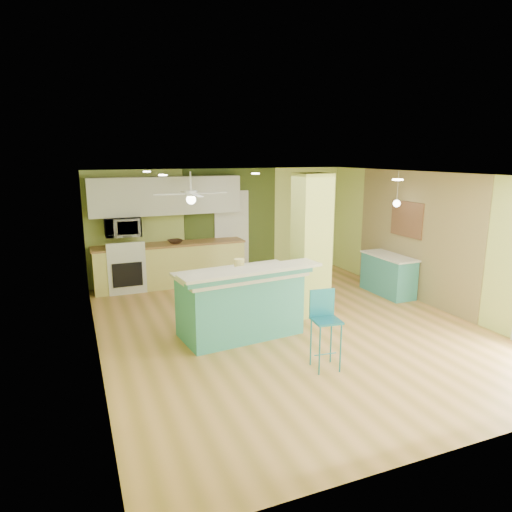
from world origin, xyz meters
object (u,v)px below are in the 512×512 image
(bar_stool, at_px, (324,316))
(fruit_bowl, at_px, (175,241))
(canister, at_px, (239,265))
(peninsula, at_px, (240,302))
(side_counter, at_px, (388,274))

(bar_stool, distance_m, fruit_bowl, 4.73)
(canister, bearing_deg, bar_stool, -69.72)
(peninsula, distance_m, canister, 0.59)
(peninsula, height_order, canister, canister)
(fruit_bowl, bearing_deg, peninsula, -84.04)
(bar_stool, relative_size, fruit_bowl, 3.42)
(canister, bearing_deg, fruit_bowl, 97.21)
(peninsula, distance_m, side_counter, 3.68)
(fruit_bowl, relative_size, canister, 1.74)
(side_counter, height_order, fruit_bowl, fruit_bowl)
(side_counter, distance_m, canister, 3.66)
(peninsula, bearing_deg, bar_stool, -72.34)
(peninsula, distance_m, fruit_bowl, 3.20)
(bar_stool, height_order, canister, canister)
(peninsula, bearing_deg, fruit_bowl, 89.65)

